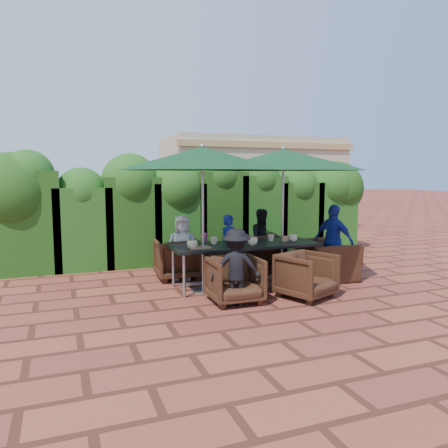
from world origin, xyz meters
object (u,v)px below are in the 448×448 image
object	(u,v)px
chair_far_mid	(223,255)
chair_end_right	(326,254)
chair_near_left	(235,277)
umbrella_left	(202,159)
chair_far_left	(178,257)
chair_far_right	(258,250)
chair_near_right	(307,273)
dining_table	(245,248)
umbrella_right	(283,160)

from	to	relation	value
chair_far_mid	chair_end_right	bearing A→B (deg)	157.21
chair_far_mid	chair_near_left	bearing A→B (deg)	82.38
umbrella_left	chair_far_left	bearing A→B (deg)	99.40
chair_near_left	chair_far_right	bearing A→B (deg)	57.12
chair_near_right	chair_end_right	size ratio (longest dim) A/B	0.74
chair_far_right	chair_end_right	distance (m)	1.42
chair_far_left	chair_far_right	xyz separation A→B (m)	(1.73, 0.12, 0.00)
umbrella_left	chair_far_right	xyz separation A→B (m)	(1.56, 1.14, -1.80)
dining_table	chair_far_mid	bearing A→B (deg)	91.80
dining_table	umbrella_left	size ratio (longest dim) A/B	0.96
umbrella_left	umbrella_right	world-z (taller)	same
dining_table	chair_near_left	distance (m)	1.07
umbrella_left	chair_near_left	distance (m)	2.01
chair_near_right	chair_near_left	bearing A→B (deg)	149.54
umbrella_left	chair_far_left	xyz separation A→B (m)	(-0.17, 1.02, -1.80)
umbrella_right	chair_near_left	bearing A→B (deg)	-144.41
chair_end_right	chair_far_right	bearing A→B (deg)	47.06
umbrella_left	chair_far_mid	world-z (taller)	umbrella_left
chair_far_left	umbrella_right	bearing A→B (deg)	156.48
chair_far_right	chair_end_right	xyz separation A→B (m)	(0.91, -1.09, 0.05)
dining_table	chair_end_right	distance (m)	1.68
umbrella_right	chair_far_left	distance (m)	2.65
umbrella_right	chair_far_right	distance (m)	2.05
chair_end_right	dining_table	bearing A→B (deg)	96.32
dining_table	chair_near_right	distance (m)	1.25
chair_near_left	chair_end_right	size ratio (longest dim) A/B	0.73
chair_far_right	chair_near_right	world-z (taller)	chair_far_right
dining_table	umbrella_right	bearing A→B (deg)	5.37
dining_table	chair_far_left	distance (m)	1.38
chair_far_left	chair_end_right	distance (m)	2.81
chair_end_right	chair_far_mid	bearing A→B (deg)	66.48
chair_near_left	umbrella_right	bearing A→B (deg)	36.75
umbrella_right	chair_far_mid	xyz separation A→B (m)	(-0.81, 0.91, -1.84)
chair_far_mid	dining_table	bearing A→B (deg)	99.71
dining_table	umbrella_left	xyz separation A→B (m)	(-0.80, -0.08, 1.54)
umbrella_left	umbrella_right	size ratio (longest dim) A/B	0.93
chair_far_left	dining_table	bearing A→B (deg)	138.67
umbrella_right	chair_end_right	xyz separation A→B (m)	(0.89, -0.10, -1.74)
umbrella_left	chair_near_left	size ratio (longest dim) A/B	3.47
chair_far_left	chair_end_right	world-z (taller)	chair_end_right
chair_far_right	umbrella_left	bearing A→B (deg)	47.79
umbrella_right	chair_far_mid	size ratio (longest dim) A/B	3.88
chair_far_left	chair_near_right	size ratio (longest dim) A/B	1.05
umbrella_right	chair_near_right	size ratio (longest dim) A/B	3.67
umbrella_right	chair_end_right	bearing A→B (deg)	-6.29
chair_far_right	dining_table	bearing A→B (deg)	65.94
umbrella_right	chair_end_right	world-z (taller)	umbrella_right
umbrella_left	umbrella_right	distance (m)	1.58
umbrella_right	chair_far_left	xyz separation A→B (m)	(-1.75, 0.87, -1.80)
chair_far_left	chair_near_right	distance (m)	2.54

